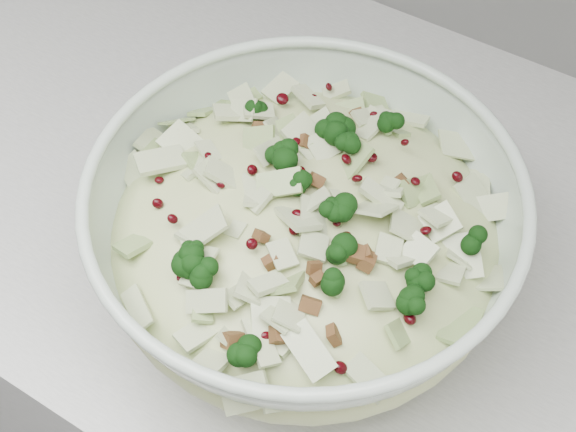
{
  "coord_description": "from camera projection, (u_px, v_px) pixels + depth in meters",
  "views": [
    {
      "loc": [
        0.88,
        1.28,
        1.48
      ],
      "look_at": [
        0.69,
        1.59,
        1.0
      ],
      "focal_mm": 50.0,
      "sensor_mm": 36.0,
      "label": 1
    }
  ],
  "objects": [
    {
      "name": "mixing_bowl",
      "position": [
        304.0,
        237.0,
        0.63
      ],
      "size": [
        0.43,
        0.43,
        0.13
      ],
      "rotation": [
        0.0,
        0.0,
        0.38
      ],
      "color": "silver",
      "rests_on": "counter"
    },
    {
      "name": "salad",
      "position": [
        305.0,
        220.0,
        0.62
      ],
      "size": [
        0.44,
        0.44,
        0.13
      ],
      "rotation": [
        0.0,
        0.0,
        0.77
      ],
      "color": "#BECE8D",
      "rests_on": "mixing_bowl"
    }
  ]
}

